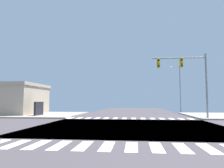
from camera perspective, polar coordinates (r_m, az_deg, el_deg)
ground at (r=16.30m, az=4.75°, el=-11.22°), size 90.00×90.00×0.05m
sidewalk_corner_nw at (r=31.27m, az=-19.46°, el=-7.65°), size 12.00×12.00×0.14m
crosswalk_near at (r=9.10m, az=1.95°, el=-16.29°), size 13.50×2.00×0.01m
crosswalk_far at (r=23.57m, az=4.56°, el=-9.12°), size 13.50×2.00×0.01m
traffic_signal_mast at (r=24.40m, az=18.97°, el=3.27°), size 5.78×0.55×6.96m
street_lamp at (r=37.00m, az=17.31°, el=-0.14°), size 1.78×0.32×7.69m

